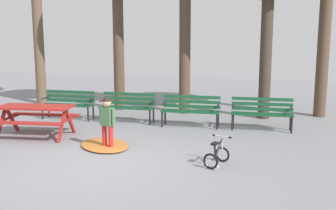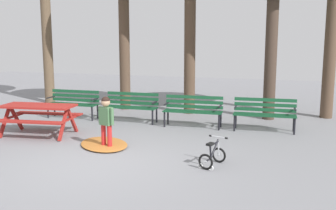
{
  "view_description": "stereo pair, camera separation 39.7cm",
  "coord_description": "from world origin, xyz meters",
  "px_view_note": "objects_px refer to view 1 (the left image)",
  "views": [
    {
      "loc": [
        3.34,
        -6.47,
        2.33
      ],
      "look_at": [
        0.78,
        2.08,
        0.85
      ],
      "focal_mm": 41.12,
      "sensor_mm": 36.0,
      "label": 1
    },
    {
      "loc": [
        3.72,
        -6.35,
        2.33
      ],
      "look_at": [
        0.78,
        2.08,
        0.85
      ],
      "focal_mm": 41.12,
      "sensor_mm": 36.0,
      "label": 2
    }
  ],
  "objects_px": {
    "kids_bicycle": "(217,155)",
    "picnic_table": "(36,113)",
    "park_bench_far_left": "(69,102)",
    "park_bench_right": "(191,108)",
    "park_bench_far_right": "(262,111)",
    "park_bench_left": "(128,105)",
    "child_standing": "(107,118)"
  },
  "relations": [
    {
      "from": "kids_bicycle",
      "to": "park_bench_left",
      "type": "bearing_deg",
      "value": 134.3
    },
    {
      "from": "park_bench_far_right",
      "to": "child_standing",
      "type": "relative_size",
      "value": 1.41
    },
    {
      "from": "park_bench_left",
      "to": "park_bench_far_left",
      "type": "bearing_deg",
      "value": -177.93
    },
    {
      "from": "picnic_table",
      "to": "child_standing",
      "type": "bearing_deg",
      "value": -13.9
    },
    {
      "from": "park_bench_right",
      "to": "child_standing",
      "type": "relative_size",
      "value": 1.41
    },
    {
      "from": "park_bench_right",
      "to": "child_standing",
      "type": "height_order",
      "value": "child_standing"
    },
    {
      "from": "picnic_table",
      "to": "park_bench_far_right",
      "type": "bearing_deg",
      "value": 23.74
    },
    {
      "from": "park_bench_left",
      "to": "kids_bicycle",
      "type": "bearing_deg",
      "value": -45.7
    },
    {
      "from": "picnic_table",
      "to": "park_bench_right",
      "type": "bearing_deg",
      "value": 32.79
    },
    {
      "from": "picnic_table",
      "to": "park_bench_far_left",
      "type": "relative_size",
      "value": 1.22
    },
    {
      "from": "kids_bicycle",
      "to": "park_bench_far_left",
      "type": "bearing_deg",
      "value": 147.96
    },
    {
      "from": "park_bench_left",
      "to": "kids_bicycle",
      "type": "xyz_separation_m",
      "value": [
        3.16,
        -3.23,
        -0.31
      ]
    },
    {
      "from": "park_bench_far_left",
      "to": "child_standing",
      "type": "xyz_separation_m",
      "value": [
        2.59,
        -2.73,
        0.18
      ]
    },
    {
      "from": "park_bench_left",
      "to": "child_standing",
      "type": "xyz_separation_m",
      "value": [
        0.69,
        -2.8,
        0.18
      ]
    },
    {
      "from": "park_bench_far_right",
      "to": "park_bench_left",
      "type": "bearing_deg",
      "value": -178.78
    },
    {
      "from": "park_bench_left",
      "to": "park_bench_right",
      "type": "xyz_separation_m",
      "value": [
        1.9,
        -0.06,
        0.0
      ]
    },
    {
      "from": "picnic_table",
      "to": "park_bench_left",
      "type": "relative_size",
      "value": 1.22
    },
    {
      "from": "park_bench_far_left",
      "to": "park_bench_left",
      "type": "height_order",
      "value": "same"
    },
    {
      "from": "child_standing",
      "to": "kids_bicycle",
      "type": "xyz_separation_m",
      "value": [
        2.47,
        -0.44,
        -0.49
      ]
    },
    {
      "from": "kids_bicycle",
      "to": "picnic_table",
      "type": "bearing_deg",
      "value": 168.12
    },
    {
      "from": "park_bench_far_left",
      "to": "park_bench_right",
      "type": "height_order",
      "value": "same"
    },
    {
      "from": "picnic_table",
      "to": "park_bench_far_left",
      "type": "distance_m",
      "value": 2.22
    },
    {
      "from": "park_bench_far_left",
      "to": "kids_bicycle",
      "type": "distance_m",
      "value": 5.97
    },
    {
      "from": "picnic_table",
      "to": "park_bench_right",
      "type": "distance_m",
      "value": 4.05
    },
    {
      "from": "park_bench_left",
      "to": "park_bench_right",
      "type": "height_order",
      "value": "same"
    },
    {
      "from": "park_bench_far_left",
      "to": "park_bench_right",
      "type": "xyz_separation_m",
      "value": [
        3.8,
        0.01,
        0.0
      ]
    },
    {
      "from": "park_bench_far_left",
      "to": "park_bench_right",
      "type": "bearing_deg",
      "value": 0.16
    },
    {
      "from": "park_bench_left",
      "to": "park_bench_far_right",
      "type": "relative_size",
      "value": 0.99
    },
    {
      "from": "park_bench_far_left",
      "to": "child_standing",
      "type": "distance_m",
      "value": 3.76
    },
    {
      "from": "park_bench_left",
      "to": "kids_bicycle",
      "type": "relative_size",
      "value": 2.61
    },
    {
      "from": "picnic_table",
      "to": "park_bench_left",
      "type": "distance_m",
      "value": 2.71
    },
    {
      "from": "park_bench_far_right",
      "to": "kids_bicycle",
      "type": "distance_m",
      "value": 3.39
    }
  ]
}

